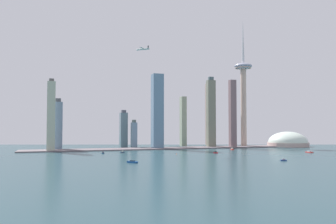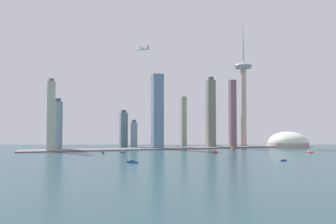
{
  "view_description": "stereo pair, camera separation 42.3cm",
  "coord_description": "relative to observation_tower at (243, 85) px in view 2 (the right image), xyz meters",
  "views": [
    {
      "loc": [
        -266.88,
        -255.42,
        54.01
      ],
      "look_at": [
        -21.3,
        511.37,
        87.6
      ],
      "focal_mm": 36.39,
      "sensor_mm": 36.0,
      "label": 1
    },
    {
      "loc": [
        -266.48,
        -255.54,
        54.01
      ],
      "look_at": [
        -21.3,
        511.37,
        87.6
      ],
      "focal_mm": 36.39,
      "sensor_mm": 36.0,
      "label": 2
    }
  ],
  "objects": [
    {
      "name": "waterfront_pier",
      "position": [
        -197.32,
        -14.7,
        -160.95
      ],
      "size": [
        703.08,
        61.25,
        2.47
      ],
      "primitive_type": "cube",
      "color": "slate",
      "rests_on": "ground"
    },
    {
      "name": "observation_tower",
      "position": [
        0.0,
        0.0,
        0.0
      ],
      "size": [
        46.43,
        46.43,
        336.09
      ],
      "color": "beige",
      "rests_on": "ground"
    },
    {
      "name": "stadium_dome",
      "position": [
        117.68,
        -25.77,
        -152.3
      ],
      "size": [
        106.69,
        106.69,
        57.33
      ],
      "color": "#C0A39B",
      "rests_on": "ground"
    },
    {
      "name": "skyscraper_0",
      "position": [
        -480.87,
        -20.39,
        -86.03
      ],
      "size": [
        16.56,
        26.47,
        156.23
      ],
      "color": "#AEB9A2",
      "rests_on": "ground"
    },
    {
      "name": "skyscraper_1",
      "position": [
        -95.47,
        -2.39,
        -74.93
      ],
      "size": [
        20.7,
        13.73,
        180.13
      ],
      "color": "gray",
      "rests_on": "ground"
    },
    {
      "name": "skyscraper_2",
      "position": [
        -54.19,
        93.32,
        -72.75
      ],
      "size": [
        18.4,
        26.2,
        183.15
      ],
      "color": "tan",
      "rests_on": "ground"
    },
    {
      "name": "skyscraper_3",
      "position": [
        -48.39,
        -28.88,
        -76.88
      ],
      "size": [
        16.05,
        12.84,
        170.63
      ],
      "color": "slate",
      "rests_on": "ground"
    },
    {
      "name": "skyscraper_4",
      "position": [
        -138.05,
        87.53,
        -94.39
      ],
      "size": [
        14.25,
        19.41,
        135.6
      ],
      "color": "#98A286",
      "rests_on": "ground"
    },
    {
      "name": "skyscraper_5",
      "position": [
        -222.53,
        73.37,
        -90.48
      ],
      "size": [
        13.63,
        22.17,
        163.87
      ],
      "color": "#96ABB6",
      "rests_on": "ground"
    },
    {
      "name": "skyscraper_6",
      "position": [
        -307.56,
        68.11,
        -116.76
      ],
      "size": [
        17.61,
        25.12,
        95.09
      ],
      "color": "slate",
      "rests_on": "ground"
    },
    {
      "name": "skyscraper_7",
      "position": [
        -466.84,
        22.38,
        -106.12
      ],
      "size": [
        19.81,
        27.55,
        117.29
      ],
      "color": "slate",
      "rests_on": "ground"
    },
    {
      "name": "skyscraper_8",
      "position": [
        -286.43,
        39.42,
        -129.29
      ],
      "size": [
        12.9,
        19.93,
        69.85
      ],
      "color": "gray",
      "rests_on": "ground"
    },
    {
      "name": "skyscraper_9",
      "position": [
        -239.63,
        -8.23,
        -72.52
      ],
      "size": [
        25.51,
        25.9,
        179.34
      ],
      "color": "#5D819F",
      "rests_on": "ground"
    },
    {
      "name": "boat_0",
      "position": [
        -130.18,
        -341.83,
        -160.89
      ],
      "size": [
        9.65,
        6.39,
        3.51
      ],
      "rotation": [
        0.0,
        0.0,
        5.93
      ],
      "color": "navy",
      "rests_on": "ground"
    },
    {
      "name": "boat_1",
      "position": [
        -360.67,
        -298.24,
        -160.69
      ],
      "size": [
        14.56,
        17.29,
        3.92
      ],
      "rotation": [
        0.0,
        0.0,
        2.18
      ],
      "color": "navy",
      "rests_on": "ground"
    },
    {
      "name": "boat_3",
      "position": [
        -165.76,
        -174.26,
        -160.65
      ],
      "size": [
        8.56,
        8.5,
        4.3
      ],
      "rotation": [
        0.0,
        0.0,
        5.51
      ],
      "color": "red",
      "rests_on": "ground"
    },
    {
      "name": "boat_4",
      "position": [
        23.07,
        -218.12,
        -160.89
      ],
      "size": [
        7.78,
        17.86,
        3.56
      ],
      "rotation": [
        0.0,
        0.0,
        4.66
      ],
      "color": "red",
      "rests_on": "ground"
    },
    {
      "name": "boat_5",
      "position": [
        -88.36,
        -99.22,
        -160.57
      ],
      "size": [
        6.19,
        12.25,
        11.13
      ],
      "rotation": [
        0.0,
        0.0,
        4.55
      ],
      "color": "#B52920",
      "rests_on": "ground"
    },
    {
      "name": "boat_6",
      "position": [
        -380.98,
        -114.06,
        -160.67
      ],
      "size": [
        6.25,
        8.39,
        4.22
      ],
      "rotation": [
        0.0,
        0.0,
        1.03
      ],
      "color": "#235382",
      "rests_on": "ground"
    },
    {
      "name": "boat_7",
      "position": [
        -340.4,
        -101.72,
        -160.9
      ],
      "size": [
        8.38,
        2.43,
        7.15
      ],
      "rotation": [
        0.0,
        0.0,
        0.02
      ],
      "color": "#0D1739",
      "rests_on": "ground"
    },
    {
      "name": "channel_buoy_0",
      "position": [
        -248.45,
        -173.49,
        -161.22
      ],
      "size": [
        1.68,
        1.68,
        1.94
      ],
      "primitive_type": "cone",
      "color": "#E54C19",
      "rests_on": "ground"
    },
    {
      "name": "airplane",
      "position": [
        -298.17,
        -100.15,
        54.35
      ],
      "size": [
        25.59,
        22.9,
        8.35
      ],
      "rotation": [
        0.0,
        0.0,
        2.45
      ],
      "color": "silver"
    }
  ]
}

